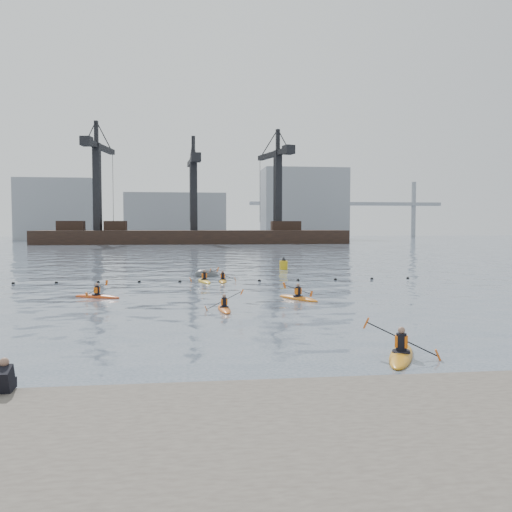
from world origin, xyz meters
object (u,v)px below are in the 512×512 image
object	(u,v)px
kayaker_0	(224,308)
mooring_buoy	(208,276)
kayaker_3	(223,280)
nav_buoy	(284,265)
kayaker_2	(97,296)
kayaker_1	(401,354)
kayaker_5	(204,281)
kayaker_4	(298,298)

from	to	relation	value
kayaker_0	mooring_buoy	distance (m)	18.26
kayaker_3	nav_buoy	bearing A→B (deg)	61.28
nav_buoy	kayaker_2	bearing A→B (deg)	-127.73
kayaker_1	kayaker_2	bearing A→B (deg)	152.74
kayaker_1	kayaker_2	distance (m)	20.16
mooring_buoy	kayaker_0	bearing A→B (deg)	-89.45
kayaker_0	kayaker_2	xyz separation A→B (m)	(-7.12, 5.62, 0.01)
kayaker_5	kayaker_0	bearing A→B (deg)	-97.62
kayaker_0	kayaker_3	size ratio (longest dim) A/B	0.95
nav_buoy	kayaker_0	bearing A→B (deg)	-106.81
kayaker_0	kayaker_4	world-z (taller)	kayaker_4
kayaker_2	kayaker_1	bearing A→B (deg)	-117.02
kayaker_1	nav_buoy	bearing A→B (deg)	111.93
kayaker_4	mooring_buoy	bearing A→B (deg)	-102.66
kayaker_4	mooring_buoy	size ratio (longest dim) A/B	1.43
kayaker_2	mooring_buoy	world-z (taller)	kayaker_2
kayaker_2	kayaker_4	world-z (taller)	kayaker_4
kayaker_0	kayaker_3	world-z (taller)	kayaker_0
kayaker_2	nav_buoy	size ratio (longest dim) A/B	2.11
nav_buoy	kayaker_1	bearing A→B (deg)	-93.87
kayaker_1	nav_buoy	size ratio (longest dim) A/B	2.42
kayaker_5	kayaker_1	bearing A→B (deg)	-87.06
kayaker_1	kayaker_3	xyz separation A→B (m)	(-4.19, 24.29, -0.02)
kayaker_0	nav_buoy	bearing A→B (deg)	70.79
kayaker_1	mooring_buoy	distance (m)	29.21
kayaker_4	nav_buoy	size ratio (longest dim) A/B	2.18
kayaker_0	kayaker_3	bearing A→B (deg)	84.25
kayaker_3	kayaker_4	xyz separation A→B (m)	(3.67, -10.39, 0.01)
kayaker_2	kayaker_5	size ratio (longest dim) A/B	0.91
mooring_buoy	nav_buoy	xyz separation A→B (m)	(7.53, 6.06, 0.43)
kayaker_4	mooring_buoy	distance (m)	15.56
kayaker_1	mooring_buoy	size ratio (longest dim) A/B	1.59
kayaker_5	kayaker_2	bearing A→B (deg)	-139.15
kayaker_2	kayaker_3	distance (m)	11.39
kayaker_4	kayaker_5	bearing A→B (deg)	-93.77
kayaker_5	mooring_buoy	world-z (taller)	kayaker_5
kayaker_3	kayaker_4	world-z (taller)	kayaker_4
kayaker_4	kayaker_5	xyz separation A→B (m)	(-5.06, 10.25, 0.00)
kayaker_2	kayaker_3	xyz separation A→B (m)	(7.93, 8.18, -0.00)
kayaker_4	kayaker_5	size ratio (longest dim) A/B	0.94
kayaker_3	nav_buoy	world-z (taller)	nav_buoy
kayaker_3	kayaker_4	size ratio (longest dim) A/B	0.96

